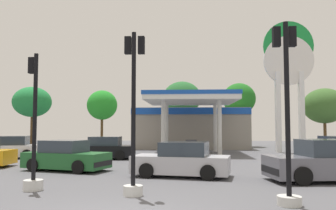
{
  "coord_description": "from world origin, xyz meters",
  "views": [
    {
      "loc": [
        1.77,
        -8.13,
        2.16
      ],
      "look_at": [
        0.41,
        15.56,
        3.66
      ],
      "focal_mm": 36.75,
      "sensor_mm": 36.0,
      "label": 1
    }
  ],
  "objects": [
    {
      "name": "car_2",
      "position": [
        -4.25,
        8.66,
        0.68
      ],
      "size": [
        4.49,
        2.85,
        1.49
      ],
      "color": "black",
      "rests_on": "ground"
    },
    {
      "name": "gas_station",
      "position": [
        2.03,
        26.41,
        2.26
      ],
      "size": [
        11.25,
        14.34,
        4.79
      ],
      "color": "gray",
      "rests_on": "ground"
    },
    {
      "name": "car_5",
      "position": [
        -10.39,
        14.81,
        0.69
      ],
      "size": [
        4.56,
        2.72,
        1.53
      ],
      "color": "black",
      "rests_on": "ground"
    },
    {
      "name": "tree_3",
      "position": [
        7.45,
        30.11,
        5.23
      ],
      "size": [
        3.61,
        3.61,
        6.97
      ],
      "color": "brown",
      "rests_on": "ground"
    },
    {
      "name": "traffic_signal_0",
      "position": [
        4.55,
        1.67,
        2.14
      ],
      "size": [
        0.66,
        0.69,
        5.13
      ],
      "color": "silver",
      "rests_on": "ground"
    },
    {
      "name": "tree_1",
      "position": [
        -8.6,
        32.9,
        4.76
      ],
      "size": [
        3.64,
        3.64,
        6.57
      ],
      "color": "brown",
      "rests_on": "ground"
    },
    {
      "name": "tree_0",
      "position": [
        -17.33,
        32.91,
        5.19
      ],
      "size": [
        4.63,
        4.63,
        7.06
      ],
      "color": "brown",
      "rests_on": "ground"
    },
    {
      "name": "traffic_signal_3",
      "position": [
        0.05,
        2.74,
        2.15
      ],
      "size": [
        0.65,
        0.66,
        5.2
      ],
      "color": "silver",
      "rests_on": "ground"
    },
    {
      "name": "tree_4",
      "position": [
        16.89,
        30.78,
        4.46
      ],
      "size": [
        4.6,
        4.6,
        6.42
      ],
      "color": "brown",
      "rests_on": "ground"
    },
    {
      "name": "car_4",
      "position": [
        -3.9,
        14.79,
        0.68
      ],
      "size": [
        4.22,
        1.99,
        1.5
      ],
      "color": "black",
      "rests_on": "ground"
    },
    {
      "name": "traffic_signal_1",
      "position": [
        -3.51,
        3.42,
        1.43
      ],
      "size": [
        0.65,
        0.68,
        4.7
      ],
      "color": "silver",
      "rests_on": "ground"
    },
    {
      "name": "car_3",
      "position": [
        1.49,
        6.97,
        0.68
      ],
      "size": [
        4.43,
        2.5,
        1.5
      ],
      "color": "black",
      "rests_on": "ground"
    },
    {
      "name": "station_pole_sign",
      "position": [
        10.42,
        21.51,
        7.09
      ],
      "size": [
        4.24,
        0.56,
        11.23
      ],
      "color": "white",
      "rests_on": "ground"
    },
    {
      "name": "tree_2",
      "position": [
        1.13,
        30.54,
        5.4
      ],
      "size": [
        4.28,
        4.28,
        7.26
      ],
      "color": "brown",
      "rests_on": "ground"
    },
    {
      "name": "car_0",
      "position": [
        7.29,
        6.01,
        0.75
      ],
      "size": [
        4.84,
        2.59,
        1.65
      ],
      "color": "black",
      "rests_on": "ground"
    }
  ]
}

